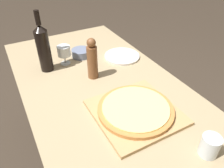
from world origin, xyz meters
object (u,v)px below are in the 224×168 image
pepper_mill (92,60)px  small_bowl (81,53)px  pizza (136,109)px  wine_glass (64,52)px  wine_bottle (43,48)px

pepper_mill → small_bowl: (0.03, 0.27, -0.09)m
pepper_mill → small_bowl: pepper_mill is taller
pizza → pepper_mill: 0.39m
small_bowl → wine_glass: bearing=-161.8°
wine_bottle → wine_glass: bearing=7.2°
pizza → small_bowl: (-0.01, 0.64, -0.00)m
pepper_mill → wine_glass: bearing=112.4°
pizza → small_bowl: small_bowl is taller
wine_bottle → pepper_mill: bearing=-44.6°
pizza → wine_bottle: (-0.26, 0.59, 0.12)m
wine_bottle → small_bowl: 0.28m
wine_bottle → pepper_mill: 0.30m
pizza → pepper_mill: (-0.05, 0.38, 0.09)m
pepper_mill → wine_glass: (-0.09, 0.23, -0.03)m
wine_glass → small_bowl: 0.15m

